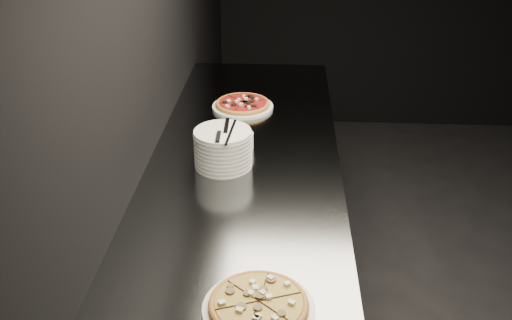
# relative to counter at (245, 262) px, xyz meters

# --- Properties ---
(wall_left) EXTENTS (0.02, 5.00, 2.80)m
(wall_left) POSITION_rel_counter_xyz_m (-0.37, 0.00, 0.94)
(wall_left) COLOR black
(wall_left) RESTS_ON floor
(counter) EXTENTS (0.74, 2.44, 0.92)m
(counter) POSITION_rel_counter_xyz_m (0.00, 0.00, 0.00)
(counter) COLOR slate
(counter) RESTS_ON floor
(pizza_mushroom) EXTENTS (0.33, 0.33, 0.03)m
(pizza_mushroom) POSITION_rel_counter_xyz_m (0.10, -0.78, 0.48)
(pizza_mushroom) COLOR silver
(pizza_mushroom) RESTS_ON counter
(pizza_tomato) EXTENTS (0.31, 0.31, 0.03)m
(pizza_tomato) POSITION_rel_counter_xyz_m (-0.05, 0.57, 0.48)
(pizza_tomato) COLOR silver
(pizza_tomato) RESTS_ON counter
(plate_stack) EXTENTS (0.22, 0.22, 0.15)m
(plate_stack) POSITION_rel_counter_xyz_m (-0.08, 0.01, 0.53)
(plate_stack) COLOR silver
(plate_stack) RESTS_ON counter
(cutlery) EXTENTS (0.08, 0.23, 0.01)m
(cutlery) POSITION_rel_counter_xyz_m (-0.07, -0.01, 0.61)
(cutlery) COLOR silver
(cutlery) RESTS_ON plate_stack
(ramekin) EXTENTS (0.08, 0.08, 0.07)m
(ramekin) POSITION_rel_counter_xyz_m (-0.01, 0.16, 0.50)
(ramekin) COLOR white
(ramekin) RESTS_ON counter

